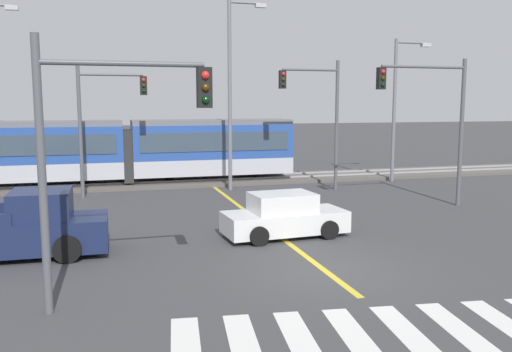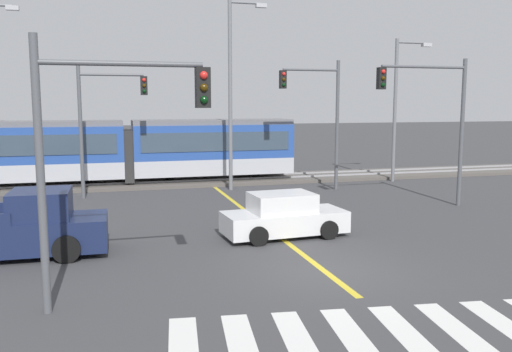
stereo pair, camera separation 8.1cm
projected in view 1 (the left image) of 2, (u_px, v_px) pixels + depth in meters
name	position (u px, v px, depth m)	size (l,w,h in m)	color
ground_plane	(326.00, 271.00, 14.78)	(200.00, 200.00, 0.00)	#3D3D3F
track_bed	(208.00, 181.00, 31.29)	(120.00, 4.00, 0.18)	#56514C
rail_near	(210.00, 180.00, 30.58)	(120.00, 0.08, 0.10)	#939399
rail_far	(205.00, 177.00, 31.96)	(120.00, 0.08, 0.10)	#939399
light_rail_tram	(127.00, 149.00, 29.82)	(18.50, 2.64, 3.43)	#B7BAC1
crosswalk_stripe_0	(186.00, 347.00, 10.18)	(0.56, 2.80, 0.01)	silver
crosswalk_stripe_1	(244.00, 343.00, 10.35)	(0.56, 2.80, 0.01)	silver
crosswalk_stripe_2	(300.00, 339.00, 10.51)	(0.56, 2.80, 0.01)	silver
crosswalk_stripe_3	(354.00, 336.00, 10.67)	(0.56, 2.80, 0.01)	silver
crosswalk_stripe_4	(407.00, 332.00, 10.84)	(0.56, 2.80, 0.01)	silver
crosswalk_stripe_5	(458.00, 329.00, 11.00)	(0.56, 2.80, 0.01)	silver
crosswalk_stripe_6	(508.00, 326.00, 11.17)	(0.56, 2.80, 0.01)	silver
lane_centre_line	(259.00, 221.00, 21.07)	(0.20, 17.46, 0.01)	gold
sedan_crossing	(284.00, 216.00, 18.53)	(4.31, 2.14, 1.52)	silver
pickup_truck	(18.00, 229.00, 16.04)	(5.44, 2.32, 1.98)	#192347
traffic_light_far_left	(102.00, 112.00, 25.76)	(3.25, 0.38, 6.33)	#515459
traffic_light_mid_right	(435.00, 109.00, 23.29)	(4.25, 0.38, 6.45)	#515459
traffic_light_near_left	(102.00, 134.00, 11.65)	(3.75, 0.38, 5.99)	#515459
traffic_light_far_right	(319.00, 107.00, 27.85)	(3.25, 0.38, 6.72)	#515459
street_lamp_centre	(233.00, 85.00, 27.88)	(2.03, 0.28, 9.80)	slate
street_lamp_east	(398.00, 101.00, 31.14)	(2.28, 0.28, 8.16)	slate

